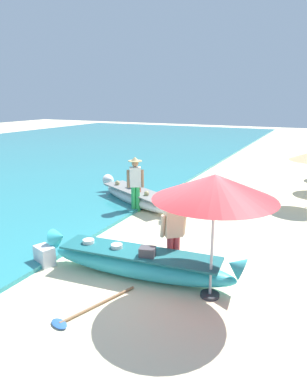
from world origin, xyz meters
The scene contains 8 objects.
ground_plane centered at (0.00, 0.00, 0.00)m, with size 80.00×80.00×0.00m, color beige.
boat_cyan_foreground centered at (-0.43, -0.33, 0.31)m, with size 4.35×1.08×0.84m.
boat_white_midground centered at (-2.89, 4.12, 0.29)m, with size 3.89×2.47×0.82m.
person_vendor_hatted centered at (-2.58, 3.45, 1.04)m, with size 0.58×0.46×1.80m.
person_tourist_customer centered at (0.11, 0.21, 0.90)m, with size 0.55×0.50×1.60m.
patio_umbrella_large centered at (1.13, -0.43, 2.12)m, with size 2.20×2.20×2.35m.
cooler_box centered at (-2.57, -0.78, 0.22)m, with size 0.46×0.30×0.43m, color silver.
paddle centered at (-0.66, -1.85, 0.03)m, with size 0.76×1.70×0.05m.
Camera 1 is at (2.76, -6.20, 3.63)m, focal length 33.03 mm.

